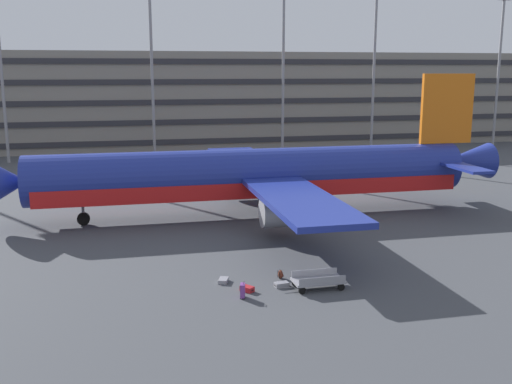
{
  "coord_description": "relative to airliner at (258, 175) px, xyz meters",
  "views": [
    {
      "loc": [
        -11.37,
        -40.91,
        10.95
      ],
      "look_at": [
        -2.82,
        -3.24,
        3.0
      ],
      "focal_mm": 41.82,
      "sensor_mm": 36.0,
      "label": 1
    }
  ],
  "objects": [
    {
      "name": "backpack_silver",
      "position": [
        -2.0,
        -13.96,
        -2.91
      ],
      "size": [
        0.31,
        0.4,
        0.52
      ],
      "color": "#592619",
      "rests_on": "ground_plane"
    },
    {
      "name": "light_mast_center_left",
      "position": [
        -5.94,
        32.33,
        9.46
      ],
      "size": [
        1.8,
        0.5,
        21.82
      ],
      "color": "gray",
      "rests_on": "ground_plane"
    },
    {
      "name": "light_mast_far_right",
      "position": [
        42.04,
        32.33,
        9.04
      ],
      "size": [
        1.8,
        0.5,
        20.99
      ],
      "color": "gray",
      "rests_on": "ground_plane"
    },
    {
      "name": "baggage_cart",
      "position": [
        -0.53,
        -15.81,
        -2.71
      ],
      "size": [
        3.31,
        1.35,
        0.82
      ],
      "color": "gray",
      "rests_on": "ground_plane"
    },
    {
      "name": "suitcase_small",
      "position": [
        -4.54,
        -16.22,
        -2.75
      ],
      "size": [
        0.34,
        0.49,
        0.82
      ],
      "color": "#72388C",
      "rests_on": "ground_plane"
    },
    {
      "name": "ground_plane",
      "position": [
        1.38,
        -2.26,
        -3.14
      ],
      "size": [
        600.0,
        600.0,
        0.0
      ],
      "primitive_type": "plane",
      "color": "#424449"
    },
    {
      "name": "suitcase_red",
      "position": [
        -2.28,
        -15.16,
        -3.02
      ],
      "size": [
        0.78,
        0.5,
        0.24
      ],
      "color": "gray",
      "rests_on": "ground_plane"
    },
    {
      "name": "light_mast_center_right",
      "position": [
        10.74,
        32.33,
        10.76
      ],
      "size": [
        1.8,
        0.5,
        24.34
      ],
      "color": "gray",
      "rests_on": "ground_plane"
    },
    {
      "name": "terminal_structure",
      "position": [
        1.38,
        48.67,
        3.54
      ],
      "size": [
        136.39,
        21.84,
        13.36
      ],
      "color": "gray",
      "rests_on": "ground_plane"
    },
    {
      "name": "airliner",
      "position": [
        0.0,
        0.0,
        0.0
      ],
      "size": [
        38.8,
        31.25,
        10.65
      ],
      "color": "navy",
      "rests_on": "ground_plane"
    },
    {
      "name": "suitcase_upright",
      "position": [
        -5.09,
        -13.87,
        -3.03
      ],
      "size": [
        0.68,
        0.84,
        0.21
      ],
      "color": "gray",
      "rests_on": "ground_plane"
    },
    {
      "name": "light_mast_left",
      "position": [
        -23.27,
        32.33,
        10.02
      ],
      "size": [
        1.8,
        0.5,
        22.91
      ],
      "color": "gray",
      "rests_on": "ground_plane"
    },
    {
      "name": "suitcase_laid_flat",
      "position": [
        -4.14,
        -15.41,
        -3.0
      ],
      "size": [
        0.74,
        0.77,
        0.27
      ],
      "color": "#B21E23",
      "rests_on": "ground_plane"
    },
    {
      "name": "light_mast_right",
      "position": [
        23.28,
        32.33,
        11.77
      ],
      "size": [
        1.8,
        0.5,
        26.33
      ],
      "color": "gray",
      "rests_on": "ground_plane"
    }
  ]
}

